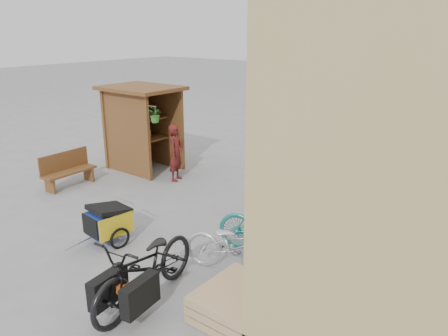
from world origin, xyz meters
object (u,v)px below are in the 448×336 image
Objects in this scene: child_trailer at (108,221)px; bike_3 at (306,203)px; bike_6 at (345,181)px; bike_0 at (238,245)px; person_kiosk at (176,153)px; bike_1 at (267,226)px; bike_4 at (320,189)px; cargo_bike at (145,268)px; shopping_carts at (406,154)px; kiosk at (140,116)px; bike_2 at (287,207)px; bike_5 at (326,184)px; bike_7 at (351,171)px; pallet_stack at (238,303)px; bench at (67,169)px.

bike_3 reaches higher than child_trailer.
bike_3 is at bearing -175.54° from bike_6.
bike_3 is (0.02, 2.39, -0.02)m from bike_0.
bike_1 is at bearing -135.47° from person_kiosk.
bike_4 is at bearing -16.85° from bike_0.
cargo_bike reaches higher than bike_3.
shopping_carts is at bearing -68.57° from person_kiosk.
kiosk reaches higher than bike_1.
bike_3 is 0.93× the size of bike_4.
bike_3 is (0.59, 3.94, -0.10)m from cargo_bike.
bike_4 is at bearing -101.23° from person_kiosk.
shopping_carts is 1.70× the size of child_trailer.
bike_2 is 1.60m from bike_5.
bike_1 is at bearing -167.68° from bike_5.
bike_1 reaches higher than bike_0.
kiosk is 1.58× the size of bike_3.
shopping_carts is 3.71m from bike_4.
child_trailer is 5.70m from bike_6.
bike_3 is 0.86× the size of bike_5.
bike_5 is at bearing -167.40° from bike_7.
bike_5 is at bearing -18.01° from bike_0.
child_trailer is 0.89× the size of person_kiosk.
bike_3 is at bearing 73.78° from cargo_bike.
bike_6 is (0.16, 1.04, -0.05)m from bike_4.
pallet_stack is 6.09m from person_kiosk.
pallet_stack is 0.52× the size of cargo_bike.
pallet_stack is 0.78× the size of person_kiosk.
bike_0 is at bearing -166.18° from bike_7.
shopping_carts is at bearing -13.01° from bike_3.
cargo_bike reaches higher than bench.
bike_4 is at bearing 77.35° from cargo_bike.
bike_4 is (0.43, 4.92, -0.13)m from cargo_bike.
cargo_bike is 1.24× the size of bike_1.
bike_1 is 1.17× the size of bike_3.
shopping_carts is 3.52m from bike_5.
bike_7 is (0.51, 6.55, -0.08)m from cargo_bike.
bench is 9.17m from shopping_carts.
shopping_carts is 7.01m from bike_0.
cargo_bike reaches higher than bike_7.
bike_6 is (5.59, 1.51, -1.15)m from kiosk.
pallet_stack is 0.74× the size of bike_7.
bike_5 is (-0.78, -3.43, -0.06)m from shopping_carts.
bike_2 is (-0.19, 1.95, -0.03)m from bike_0.
bike_4 is (2.46, 4.02, 0.01)m from child_trailer.
person_kiosk reaches higher than bench.
bike_6 is at bearing -4.36° from bike_3.
bike_1 is at bearing 34.95° from child_trailer.
bike_4 is at bearing 4.96° from kiosk.
cargo_bike is at bearing 148.31° from bike_1.
cargo_bike is 1.45× the size of bike_3.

